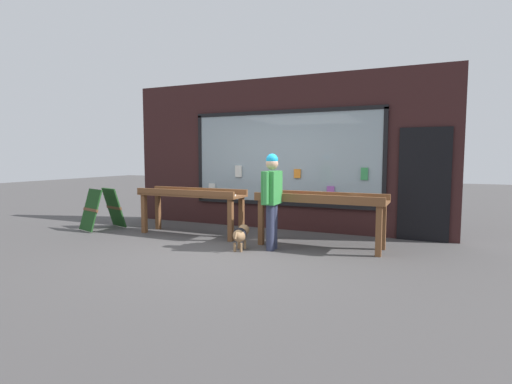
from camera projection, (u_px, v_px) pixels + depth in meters
ground_plane at (225, 252)px, 6.56m from camera, size 40.00×40.00×0.00m
shopfront_facade at (281, 155)px, 8.56m from camera, size 7.11×0.29×3.23m
display_table_left at (191, 198)px, 7.94m from camera, size 2.22×0.62×0.93m
display_table_right at (321, 204)px, 6.86m from camera, size 2.22×0.70×0.94m
person_browsing at (272, 194)px, 6.66m from camera, size 0.23×0.65×1.62m
small_dog at (241, 234)px, 6.72m from camera, size 0.28×0.59×0.40m
sandwich_board_sign at (103, 209)px, 8.59m from camera, size 0.77×0.94×0.86m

